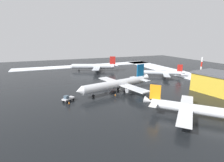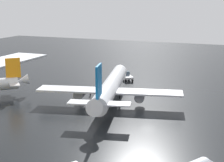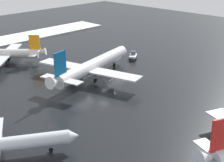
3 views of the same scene
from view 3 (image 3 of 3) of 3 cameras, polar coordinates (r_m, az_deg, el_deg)
ground_plane at (r=86.15m, az=-1.37°, el=-2.22°), size 240.00×240.00×0.00m
airplane_far_rear at (r=95.71m, az=-3.27°, el=2.53°), size 31.41×37.46×11.24m
airplane_parked_portside at (r=62.72m, az=-18.08°, el=-10.10°), size 20.35×23.74×7.91m
airplane_distant_tail at (r=115.53m, az=-18.07°, el=4.38°), size 24.36×23.39×9.06m
pushback_tug at (r=114.16m, az=3.54°, el=4.30°), size 4.48×5.01×2.50m
ground_crew_beside_wing at (r=117.60m, az=1.77°, el=4.67°), size 0.36×0.36×1.71m
ground_crew_by_nose_gear at (r=103.75m, az=-4.28°, el=2.38°), size 0.36×0.36×1.71m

